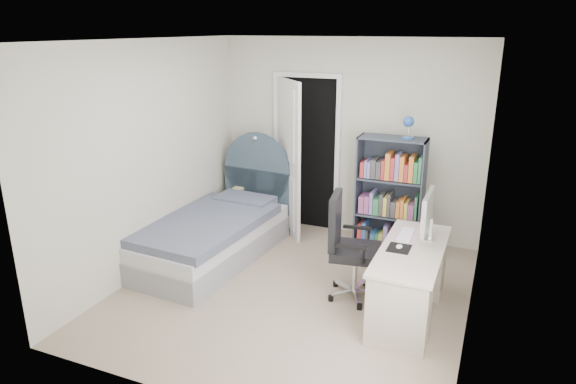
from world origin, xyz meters
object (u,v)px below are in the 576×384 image
at_px(bookcase, 390,199).
at_px(desk, 410,278).
at_px(nightstand, 243,200).
at_px(floor_lamp, 255,191).
at_px(bed, 217,232).
at_px(office_chair, 347,242).

distance_m(bookcase, desk, 1.50).
bearing_deg(nightstand, bookcase, -0.45).
xyz_separation_m(nightstand, floor_lamp, (0.18, -0.00, 0.16)).
relative_size(bed, nightstand, 3.93).
height_order(nightstand, desk, desk).
height_order(bed, bookcase, bookcase).
xyz_separation_m(bed, office_chair, (1.69, -0.34, 0.29)).
distance_m(floor_lamp, office_chair, 2.11).
height_order(floor_lamp, office_chair, floor_lamp).
relative_size(nightstand, desk, 0.40).
xyz_separation_m(bed, desk, (2.34, -0.44, 0.08)).
relative_size(bed, desk, 1.58).
bearing_deg(bookcase, bed, -152.84).
xyz_separation_m(desk, office_chair, (-0.65, 0.11, 0.22)).
bearing_deg(bookcase, floor_lamp, 179.53).
xyz_separation_m(floor_lamp, desk, (2.32, -1.40, -0.15)).
bearing_deg(nightstand, office_chair, -35.04).
distance_m(desk, office_chair, 0.69).
bearing_deg(floor_lamp, office_chair, -37.88).
bearing_deg(desk, floor_lamp, 148.81).
bearing_deg(office_chair, floor_lamp, 142.12).
bearing_deg(desk, nightstand, 150.69).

